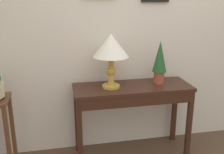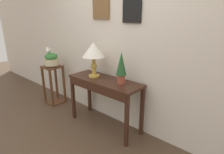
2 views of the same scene
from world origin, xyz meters
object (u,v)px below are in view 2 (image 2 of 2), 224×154
(table_lamp, at_px, (93,51))
(planter_bowl_wide, at_px, (51,59))
(potted_plant_on_console, at_px, (121,67))
(pedestal_stand_left, at_px, (54,85))
(console_table, at_px, (104,87))

(table_lamp, relative_size, planter_bowl_wide, 1.46)
(potted_plant_on_console, bearing_deg, table_lamp, -176.51)
(pedestal_stand_left, xyz_separation_m, planter_bowl_wide, (-0.00, -0.00, 0.50))
(table_lamp, bearing_deg, pedestal_stand_left, -177.33)
(planter_bowl_wide, bearing_deg, console_table, 1.26)
(table_lamp, relative_size, potted_plant_on_console, 1.21)
(potted_plant_on_console, distance_m, planter_bowl_wide, 1.60)
(console_table, bearing_deg, planter_bowl_wide, -178.74)
(console_table, bearing_deg, pedestal_stand_left, -178.80)
(planter_bowl_wide, bearing_deg, pedestal_stand_left, 56.99)
(console_table, distance_m, potted_plant_on_console, 0.45)
(console_table, bearing_deg, potted_plant_on_console, 10.87)
(potted_plant_on_console, xyz_separation_m, planter_bowl_wide, (-1.59, -0.08, -0.12))
(table_lamp, distance_m, potted_plant_on_console, 0.52)
(console_table, distance_m, planter_bowl_wide, 1.33)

